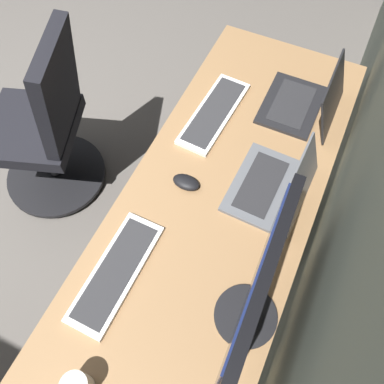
# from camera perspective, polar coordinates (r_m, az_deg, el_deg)

# --- Properties ---
(desk) EXTENTS (2.07, 0.68, 0.73)m
(desk) POSITION_cam_1_polar(r_m,az_deg,el_deg) (1.50, 1.74, -6.15)
(desk) COLOR #936D47
(desk) RESTS_ON ground
(drawer_pedestal) EXTENTS (0.40, 0.51, 0.69)m
(drawer_pedestal) POSITION_cam_1_polar(r_m,az_deg,el_deg) (1.88, 5.13, -4.40)
(drawer_pedestal) COLOR #936D47
(drawer_pedestal) RESTS_ON ground
(monitor_primary) EXTENTS (0.53, 0.20, 0.45)m
(monitor_primary) POSITION_cam_1_polar(r_m,az_deg,el_deg) (1.10, 8.92, -13.76)
(monitor_primary) COLOR black
(monitor_primary) RESTS_ON desk
(laptop_leftmost) EXTENTS (0.34, 0.27, 0.20)m
(laptop_leftmost) POSITION_cam_1_polar(r_m,az_deg,el_deg) (1.50, 11.66, 0.95)
(laptop_leftmost) COLOR #595B60
(laptop_leftmost) RESTS_ON desk
(laptop_left) EXTENTS (0.31, 0.29, 0.22)m
(laptop_left) POSITION_cam_1_polar(r_m,az_deg,el_deg) (1.76, 15.85, 12.07)
(laptop_left) COLOR black
(laptop_left) RESTS_ON desk
(keyboard_main) EXTENTS (0.42, 0.15, 0.02)m
(keyboard_main) POSITION_cam_1_polar(r_m,az_deg,el_deg) (1.39, -10.60, -11.00)
(keyboard_main) COLOR silver
(keyboard_main) RESTS_ON desk
(keyboard_spare) EXTENTS (0.43, 0.16, 0.02)m
(keyboard_spare) POSITION_cam_1_polar(r_m,az_deg,el_deg) (1.72, 3.09, 11.00)
(keyboard_spare) COLOR silver
(keyboard_spare) RESTS_ON desk
(mouse_main) EXTENTS (0.06, 0.10, 0.03)m
(mouse_main) POSITION_cam_1_polar(r_m,az_deg,el_deg) (1.51, -0.83, 1.38)
(mouse_main) COLOR black
(mouse_main) RESTS_ON desk
(office_chair) EXTENTS (0.56, 0.60, 0.97)m
(office_chair) POSITION_cam_1_polar(r_m,az_deg,el_deg) (2.14, -19.64, 8.14)
(office_chair) COLOR black
(office_chair) RESTS_ON ground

